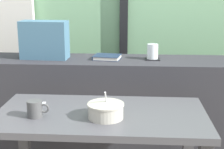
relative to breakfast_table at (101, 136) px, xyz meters
The scene contains 10 objects.
curtain_left_panel 1.73m from the breakfast_table, 127.95° to the left, with size 0.56×0.06×2.50m, color silver.
dark_console_ledge 0.65m from the breakfast_table, 85.16° to the left, with size 2.80×0.39×0.88m, color #2D2D33.
breakfast_table is the anchor object (origin of this frame).
coaster_square 0.76m from the breakfast_table, 65.53° to the left, with size 0.10×0.10×0.01m, color black.
juice_glass 0.78m from the breakfast_table, 65.53° to the left, with size 0.08×0.08×0.10m.
closed_book 0.70m from the breakfast_table, 91.73° to the left, with size 0.20×0.17×0.03m.
throw_pillow 0.88m from the breakfast_table, 125.64° to the left, with size 0.32×0.14×0.26m, color #426B84.
soup_bowl 0.19m from the breakfast_table, 65.79° to the right, with size 0.18×0.18×0.15m.
fork_utensil 0.38m from the breakfast_table, behind, with size 0.02×0.17×0.01m, color silver.
ceramic_mug 0.38m from the breakfast_table, 166.01° to the right, with size 0.11×0.08×0.08m.
Camera 1 is at (0.12, -1.73, 1.37)m, focal length 54.48 mm.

